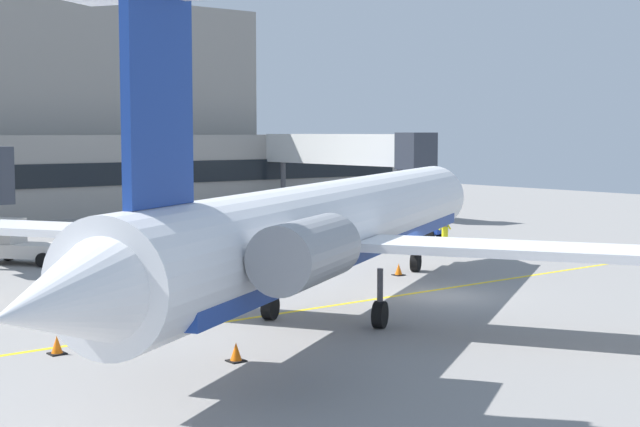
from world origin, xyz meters
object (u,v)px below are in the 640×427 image
Objects in this scene: belt_loader at (422,223)px; baggage_tug at (17,243)px; pushback_tractor at (376,210)px; regional_jet at (333,226)px; marshaller at (445,236)px.

baggage_tug is at bearing 168.98° from belt_loader.
regional_jet is at bearing -134.64° from pushback_tractor.
pushback_tractor reaches higher than marshaller.
belt_loader is (19.91, 15.63, -2.30)m from regional_jet.
marshaller is (-4.10, -5.87, -0.01)m from belt_loader.
baggage_tug reaches higher than belt_loader.
regional_jet is at bearing -79.97° from baggage_tug.
regional_jet is 20.63m from baggage_tug.
belt_loader is at bearing -115.52° from pushback_tractor.
marshaller is at bearing -124.93° from belt_loader.
marshaller is (19.38, -10.44, -0.07)m from baggage_tug.
regional_jet reaches higher than pushback_tractor.
baggage_tug is at bearing -171.37° from pushback_tractor.
regional_jet is at bearing -148.31° from marshaller.
pushback_tractor is at bearing 64.48° from belt_loader.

